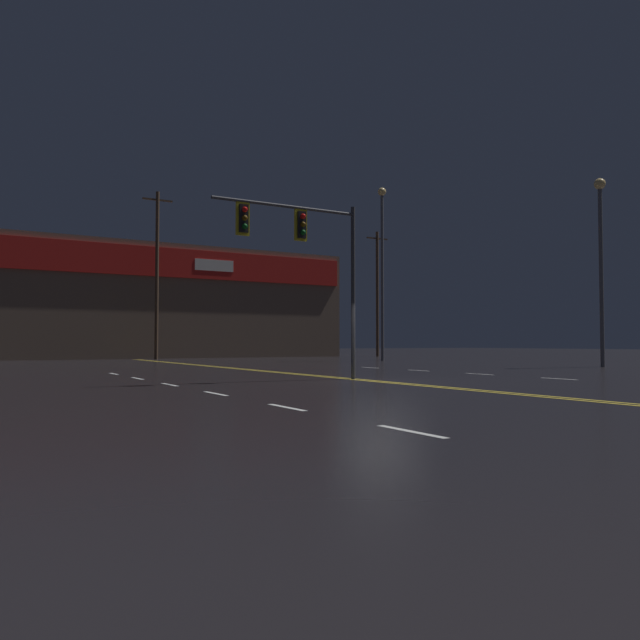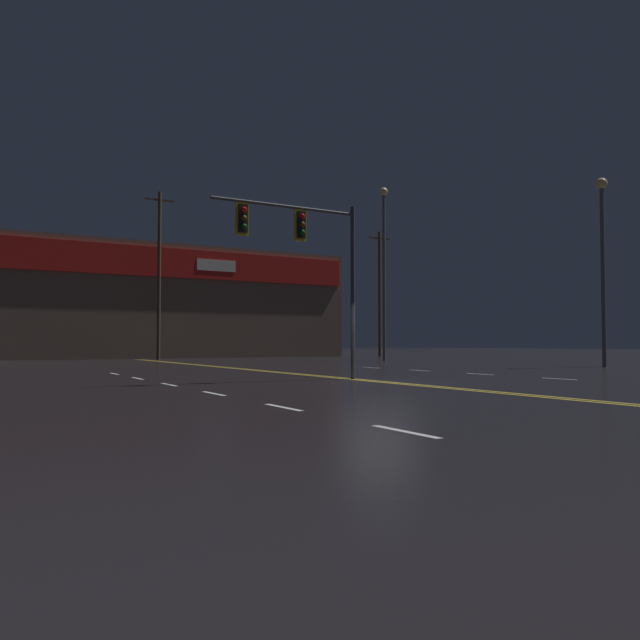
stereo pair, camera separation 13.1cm
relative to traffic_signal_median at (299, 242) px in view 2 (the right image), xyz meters
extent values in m
plane|color=black|center=(1.98, -1.46, -4.34)|extent=(200.00, 200.00, 0.00)
cube|color=gold|center=(1.83, -1.46, -4.33)|extent=(0.12, 60.00, 0.01)
cube|color=gold|center=(2.13, -1.46, -4.33)|extent=(0.12, 60.00, 0.01)
cube|color=silver|center=(-3.99, -10.46, -4.33)|extent=(0.12, 1.40, 0.01)
cube|color=silver|center=(-3.99, -6.86, -4.33)|extent=(0.12, 1.40, 0.01)
cube|color=silver|center=(-3.99, -3.26, -4.33)|extent=(0.12, 1.40, 0.01)
cube|color=silver|center=(-3.99, 0.34, -4.33)|extent=(0.12, 1.40, 0.01)
cube|color=silver|center=(-3.99, 3.94, -4.33)|extent=(0.12, 1.40, 0.01)
cube|color=silver|center=(-3.99, 7.54, -4.33)|extent=(0.12, 1.40, 0.01)
cube|color=silver|center=(7.94, -3.26, -4.33)|extent=(0.12, 1.40, 0.01)
cube|color=silver|center=(7.94, 0.34, -4.33)|extent=(0.12, 1.40, 0.01)
cube|color=silver|center=(7.94, 3.94, -4.33)|extent=(0.12, 1.40, 0.01)
cube|color=silver|center=(7.94, 7.54, -4.33)|extent=(0.12, 1.40, 0.01)
cylinder|color=#38383D|center=(2.00, 0.01, -1.50)|extent=(0.14, 0.14, 5.66)
cylinder|color=#38383D|center=(-0.45, 0.01, 1.08)|extent=(4.91, 0.10, 0.10)
cube|color=black|center=(0.04, 0.01, 0.54)|extent=(0.28, 0.24, 0.84)
cube|color=gold|center=(0.04, 0.01, 0.54)|extent=(0.42, 0.08, 0.99)
sphere|color=red|center=(0.04, -0.15, 0.79)|extent=(0.17, 0.17, 0.17)
sphere|color=#543707|center=(0.04, -0.15, 0.54)|extent=(0.17, 0.17, 0.17)
sphere|color=#084513|center=(0.04, -0.15, 0.29)|extent=(0.17, 0.17, 0.17)
cube|color=black|center=(-1.92, 0.01, 0.54)|extent=(0.28, 0.24, 0.84)
cube|color=gold|center=(-1.92, 0.01, 0.54)|extent=(0.42, 0.08, 0.99)
sphere|color=red|center=(-1.92, -0.15, 0.79)|extent=(0.17, 0.17, 0.17)
sphere|color=#543707|center=(-1.92, -0.15, 0.54)|extent=(0.17, 0.17, 0.17)
sphere|color=#084513|center=(-1.92, -0.15, 0.29)|extent=(0.17, 0.17, 0.17)
cylinder|color=#59595E|center=(18.37, 2.48, 0.14)|extent=(0.20, 0.20, 8.95)
sphere|color=#F9D17A|center=(18.37, 2.48, 4.78)|extent=(0.56, 0.56, 0.56)
cylinder|color=#59595E|center=(15.46, 16.85, 1.28)|extent=(0.20, 0.20, 11.23)
sphere|color=#F9D17A|center=(15.46, 16.85, 7.06)|extent=(0.56, 0.56, 0.56)
cube|color=brown|center=(1.98, 34.74, 0.11)|extent=(36.36, 10.00, 8.89)
cube|color=red|center=(1.98, 29.64, 3.00)|extent=(35.63, 0.20, 2.22)
cube|color=white|center=(8.34, 29.59, 3.00)|extent=(3.20, 0.16, 0.90)
cylinder|color=#4C3828|center=(3.34, 27.97, 1.79)|extent=(0.26, 0.26, 12.25)
cube|color=#4C3828|center=(3.34, 27.97, 7.32)|extent=(2.20, 0.12, 0.12)
cylinder|color=#4C3828|center=(23.01, 27.97, 1.21)|extent=(0.26, 0.26, 11.09)
cube|color=#4C3828|center=(23.01, 27.97, 6.15)|extent=(2.20, 0.12, 0.12)
camera|label=1|loc=(-9.23, -17.03, -3.16)|focal=35.00mm
camera|label=2|loc=(-9.12, -17.10, -3.16)|focal=35.00mm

